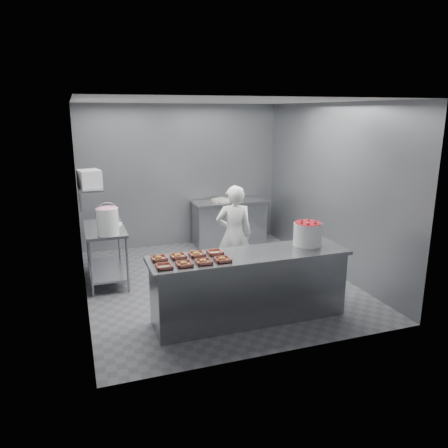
% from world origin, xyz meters
% --- Properties ---
extents(floor, '(4.50, 4.50, 0.00)m').
position_xyz_m(floor, '(0.00, 0.00, 0.00)').
color(floor, '#4C4C51').
rests_on(floor, ground).
extents(ceiling, '(4.50, 4.50, 0.00)m').
position_xyz_m(ceiling, '(0.00, 0.00, 2.80)').
color(ceiling, white).
rests_on(ceiling, wall_back).
extents(wall_back, '(4.00, 0.04, 2.80)m').
position_xyz_m(wall_back, '(0.00, 2.25, 1.40)').
color(wall_back, slate).
rests_on(wall_back, ground).
extents(wall_left, '(0.04, 4.50, 2.80)m').
position_xyz_m(wall_left, '(-2.00, 0.00, 1.40)').
color(wall_left, slate).
rests_on(wall_left, ground).
extents(wall_right, '(0.04, 4.50, 2.80)m').
position_xyz_m(wall_right, '(2.00, 0.00, 1.40)').
color(wall_right, slate).
rests_on(wall_right, ground).
extents(service_counter, '(2.60, 0.70, 0.90)m').
position_xyz_m(service_counter, '(0.00, -1.35, 0.45)').
color(service_counter, slate).
rests_on(service_counter, ground).
extents(prep_table, '(0.60, 1.20, 0.90)m').
position_xyz_m(prep_table, '(-1.65, 0.60, 0.59)').
color(prep_table, slate).
rests_on(prep_table, ground).
extents(back_counter, '(1.50, 0.60, 0.90)m').
position_xyz_m(back_counter, '(0.90, 1.90, 0.45)').
color(back_counter, slate).
rests_on(back_counter, ground).
extents(wall_shelf, '(0.35, 0.90, 0.03)m').
position_xyz_m(wall_shelf, '(-1.82, 0.60, 1.55)').
color(wall_shelf, slate).
rests_on(wall_shelf, wall_left).
extents(tray_0, '(0.19, 0.18, 0.04)m').
position_xyz_m(tray_0, '(-1.14, -1.50, 0.92)').
color(tray_0, tan).
rests_on(tray_0, service_counter).
extents(tray_1, '(0.19, 0.18, 0.06)m').
position_xyz_m(tray_1, '(-0.90, -1.50, 0.92)').
color(tray_1, tan).
rests_on(tray_1, service_counter).
extents(tray_2, '(0.19, 0.18, 0.06)m').
position_xyz_m(tray_2, '(-0.66, -1.50, 0.92)').
color(tray_2, tan).
rests_on(tray_2, service_counter).
extents(tray_3, '(0.19, 0.18, 0.06)m').
position_xyz_m(tray_3, '(-0.42, -1.50, 0.92)').
color(tray_3, tan).
rests_on(tray_3, service_counter).
extents(tray_4, '(0.19, 0.18, 0.06)m').
position_xyz_m(tray_4, '(-1.14, -1.20, 0.92)').
color(tray_4, tan).
rests_on(tray_4, service_counter).
extents(tray_5, '(0.19, 0.18, 0.06)m').
position_xyz_m(tray_5, '(-0.90, -1.20, 0.92)').
color(tray_5, tan).
rests_on(tray_5, service_counter).
extents(tray_6, '(0.19, 0.18, 0.06)m').
position_xyz_m(tray_6, '(-0.66, -1.20, 0.92)').
color(tray_6, tan).
rests_on(tray_6, service_counter).
extents(tray_7, '(0.19, 0.18, 0.04)m').
position_xyz_m(tray_7, '(-0.42, -1.20, 0.92)').
color(tray_7, tan).
rests_on(tray_7, service_counter).
extents(worker, '(0.64, 0.50, 1.56)m').
position_xyz_m(worker, '(0.27, -0.06, 0.78)').
color(worker, white).
rests_on(worker, ground).
extents(strawberry_tub, '(0.38, 0.38, 0.31)m').
position_xyz_m(strawberry_tub, '(0.88, -1.25, 1.07)').
color(strawberry_tub, silver).
rests_on(strawberry_tub, service_counter).
extents(glaze_bucket, '(0.33, 0.31, 0.48)m').
position_xyz_m(glaze_bucket, '(-1.62, 0.16, 1.11)').
color(glaze_bucket, silver).
rests_on(glaze_bucket, prep_table).
extents(bucket_lid, '(0.30, 0.30, 0.02)m').
position_xyz_m(bucket_lid, '(-1.51, 0.71, 0.91)').
color(bucket_lid, silver).
rests_on(bucket_lid, prep_table).
extents(rag, '(0.18, 0.17, 0.02)m').
position_xyz_m(rag, '(-1.51, 1.01, 0.91)').
color(rag, '#CCB28C').
rests_on(rag, prep_table).
extents(appliance, '(0.36, 0.39, 0.25)m').
position_xyz_m(appliance, '(-1.82, 0.50, 1.69)').
color(appliance, gray).
rests_on(appliance, wall_shelf).
extents(paper_stack, '(0.35, 0.29, 0.06)m').
position_xyz_m(paper_stack, '(0.71, 1.90, 0.93)').
color(paper_stack, silver).
rests_on(paper_stack, back_counter).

